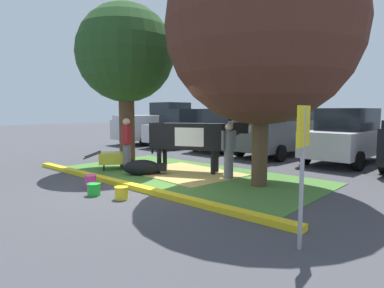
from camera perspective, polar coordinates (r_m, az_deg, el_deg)
ground_plane at (r=8.37m, az=-8.32°, el=-7.62°), size 80.00×80.00×0.00m
grass_island at (r=9.96m, az=-1.20°, el=-5.34°), size 8.11×4.00×0.02m
curb_yellow at (r=8.55m, az=-11.23°, el=-6.99°), size 9.31×0.24×0.12m
hay_bedding at (r=10.13m, az=-1.14°, el=-5.06°), size 3.40×2.68×0.04m
shade_tree_left at (r=11.53m, az=-11.47°, el=14.98°), size 3.25×3.25×5.47m
shade_tree_right at (r=8.69m, az=12.12°, el=19.19°), size 4.80×4.80×6.37m
cow_holstein at (r=10.15m, az=-0.15°, el=1.29°), size 2.95×1.74×1.59m
calf_lying at (r=9.92m, az=-8.52°, el=-4.10°), size 1.18×1.13×0.48m
person_handler at (r=9.21m, az=6.41°, el=-0.95°), size 0.34×0.52×1.60m
person_visitor_near at (r=10.60m, az=-11.24°, el=0.19°), size 0.44×0.36×1.70m
wheelbarrow at (r=11.02m, az=-13.40°, el=-2.42°), size 1.20×1.49×0.63m
parking_sign at (r=4.72m, az=18.67°, el=-0.83°), size 0.08×0.44×2.01m
bucket_pink at (r=8.67m, az=-17.18°, el=-6.21°), size 0.31×0.31×0.33m
bucket_green at (r=7.92m, az=-16.69°, el=-7.50°), size 0.31×0.31×0.28m
bucket_yellow at (r=7.44m, az=-12.16°, el=-8.24°), size 0.31×0.31×0.28m
pickup_truck_maroon at (r=19.83m, az=-5.63°, el=3.44°), size 2.42×5.49×2.42m
sedan_silver at (r=17.70m, az=-1.33°, el=2.76°), size 2.19×4.48×2.02m
sedan_red at (r=16.07m, az=6.52°, el=2.41°), size 2.19×4.48×2.02m
suv_dark_grey at (r=14.59m, az=14.86°, el=3.02°), size 2.30×4.69×2.52m
sedan_blue at (r=13.42m, az=25.32°, el=1.20°), size 2.19×4.48×2.02m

